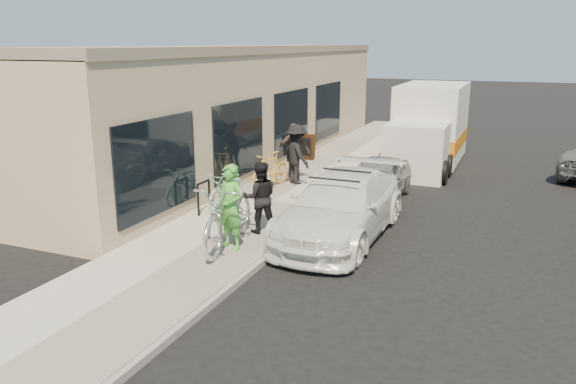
% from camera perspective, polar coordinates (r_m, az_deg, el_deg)
% --- Properties ---
extents(ground, '(120.00, 120.00, 0.00)m').
position_cam_1_polar(ground, '(11.96, 1.14, -6.27)').
color(ground, black).
rests_on(ground, ground).
extents(sidewalk, '(3.00, 34.00, 0.15)m').
position_cam_1_polar(sidewalk, '(15.30, -1.65, -1.20)').
color(sidewalk, '#B0AB9E').
rests_on(sidewalk, ground).
extents(curb, '(0.12, 34.00, 0.13)m').
position_cam_1_polar(curb, '(14.75, 3.84, -1.89)').
color(curb, gray).
rests_on(curb, ground).
extents(storefront, '(3.60, 20.00, 4.22)m').
position_cam_1_polar(storefront, '(20.71, -4.17, 8.80)').
color(storefront, tan).
rests_on(storefront, ground).
extents(bike_rack, '(0.06, 0.59, 0.83)m').
position_cam_1_polar(bike_rack, '(14.24, -8.56, -0.19)').
color(bike_rack, black).
rests_on(bike_rack, sidewalk).
extents(sandwich_board, '(0.57, 0.57, 0.91)m').
position_cam_1_polar(sandwich_board, '(20.65, 1.91, 4.57)').
color(sandwich_board, black).
rests_on(sandwich_board, sidewalk).
extents(sedan_white, '(2.12, 5.02, 1.49)m').
position_cam_1_polar(sedan_white, '(12.79, 5.39, -1.48)').
color(sedan_white, white).
rests_on(sedan_white, ground).
extents(sedan_silver, '(1.47, 3.60, 1.22)m').
position_cam_1_polar(sedan_silver, '(15.98, 9.04, 1.31)').
color(sedan_silver, gray).
rests_on(sedan_silver, ground).
extents(moving_truck, '(2.23, 5.85, 2.87)m').
position_cam_1_polar(moving_truck, '(20.98, 14.10, 6.13)').
color(moving_truck, beige).
rests_on(moving_truck, ground).
extents(tandem_bike, '(1.31, 2.76, 1.39)m').
position_cam_1_polar(tandem_bike, '(11.83, -5.99, -2.25)').
color(tandem_bike, silver).
rests_on(tandem_bike, sidewalk).
extents(woman_rider, '(0.75, 0.60, 1.79)m').
position_cam_1_polar(woman_rider, '(11.63, -5.86, -1.53)').
color(woman_rider, green).
rests_on(woman_rider, sidewalk).
extents(man_standing, '(1.00, 0.94, 1.63)m').
position_cam_1_polar(man_standing, '(12.60, -2.86, -0.54)').
color(man_standing, black).
rests_on(man_standing, sidewalk).
extents(cruiser_bike_a, '(0.83, 1.66, 0.96)m').
position_cam_1_polar(cruiser_bike_a, '(14.94, -5.53, 0.55)').
color(cruiser_bike_a, '#8ACEB5').
rests_on(cruiser_bike_a, sidewalk).
extents(cruiser_bike_b, '(0.74, 1.91, 0.99)m').
position_cam_1_polar(cruiser_bike_b, '(14.68, -6.24, 0.32)').
color(cruiser_bike_b, '#8ACEB5').
rests_on(cruiser_bike_b, sidewalk).
extents(cruiser_bike_c, '(0.84, 1.81, 1.05)m').
position_cam_1_polar(cruiser_bike_c, '(16.62, -1.77, 2.25)').
color(cruiser_bike_c, gold).
rests_on(cruiser_bike_c, sidewalk).
extents(bystander_a, '(1.34, 1.24, 1.81)m').
position_cam_1_polar(bystander_a, '(17.00, 0.86, 3.85)').
color(bystander_a, black).
rests_on(bystander_a, sidewalk).
extents(bystander_b, '(1.11, 0.65, 1.78)m').
position_cam_1_polar(bystander_b, '(17.46, 0.55, 4.10)').
color(bystander_b, brown).
rests_on(bystander_b, sidewalk).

